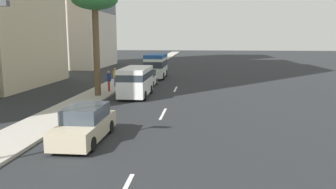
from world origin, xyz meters
TOP-DOWN VIEW (x-y plane):
  - ground_plane at (31.50, 0.00)m, footprint 198.00×198.00m
  - sidewalk_right at (31.50, 6.35)m, footprint 162.00×2.69m
  - lane_stripe_mid at (15.98, 0.00)m, footprint 3.20×0.16m
  - lane_stripe_far at (26.57, 0.00)m, footprint 3.20×0.16m
  - car_lead at (28.33, 3.04)m, footprint 4.05×1.80m
  - car_second at (10.04, 2.99)m, footprint 4.69×1.82m
  - van_third at (22.23, 2.93)m, footprint 5.34×2.19m
  - minibus_fourth at (35.50, 3.01)m, footprint 6.18×2.27m
  - pedestrian_near_lamp at (23.84, 5.64)m, footprint 0.39×0.37m
  - pedestrian_mid_block at (27.11, 5.93)m, footprint 0.39×0.38m
  - palm_tree at (21.62, 5.96)m, footprint 3.61×3.61m

SIDE VIEW (x-z plane):
  - ground_plane at x=31.50m, z-range 0.00..0.00m
  - lane_stripe_mid at x=15.98m, z-range 0.00..0.01m
  - lane_stripe_far at x=26.57m, z-range 0.00..0.01m
  - sidewalk_right at x=31.50m, z-range 0.00..0.15m
  - car_lead at x=28.33m, z-range -0.04..1.50m
  - car_second at x=10.04m, z-range -0.04..1.57m
  - pedestrian_mid_block at x=27.11m, z-range 0.24..1.98m
  - pedestrian_near_lamp at x=23.84m, z-range 0.25..2.04m
  - van_third at x=22.23m, z-range 0.17..2.55m
  - minibus_fourth at x=35.50m, z-range 0.14..3.00m
  - palm_tree at x=21.62m, z-range 3.21..11.59m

